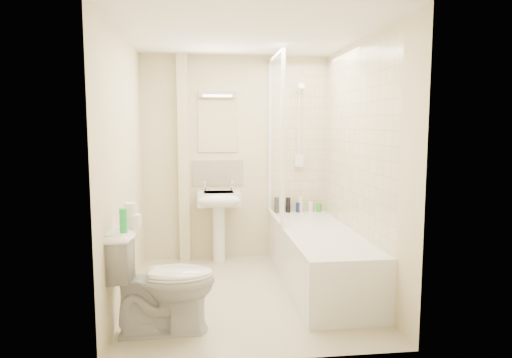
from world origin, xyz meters
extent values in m
plane|color=beige|center=(0.00, 0.00, 0.00)|extent=(2.50, 2.50, 0.00)
cube|color=beige|center=(0.00, 1.25, 1.20)|extent=(2.20, 0.02, 2.40)
cube|color=beige|center=(-1.10, 0.00, 1.20)|extent=(0.02, 2.50, 2.40)
cube|color=beige|center=(1.10, 0.00, 1.20)|extent=(0.02, 2.50, 2.40)
cube|color=white|center=(0.00, 0.00, 2.40)|extent=(2.20, 2.50, 0.02)
cube|color=beige|center=(0.75, 1.24, 1.42)|extent=(0.70, 0.01, 1.75)
cube|color=beige|center=(1.09, 0.20, 1.42)|extent=(0.01, 2.10, 1.75)
cube|color=beige|center=(-0.62, 1.19, 1.20)|extent=(0.12, 0.12, 2.40)
cube|color=beige|center=(-0.22, 1.24, 1.03)|extent=(0.60, 0.02, 0.30)
cube|color=white|center=(-0.22, 1.24, 1.58)|extent=(0.46, 0.01, 0.60)
cube|color=silver|center=(-0.22, 1.22, 1.95)|extent=(0.42, 0.07, 0.07)
cube|color=white|center=(0.75, 0.20, 0.28)|extent=(0.70, 2.10, 0.55)
cube|color=white|center=(0.75, 0.20, 0.49)|extent=(0.56, 1.96, 0.05)
cube|color=white|center=(0.40, 0.80, 1.45)|extent=(0.01, 0.90, 1.80)
cube|color=white|center=(0.40, 1.23, 1.45)|extent=(0.04, 0.04, 1.80)
cube|color=white|center=(0.40, 0.35, 1.45)|extent=(0.04, 0.04, 1.80)
cube|color=white|center=(0.40, 0.80, 2.33)|extent=(0.04, 0.90, 0.04)
cube|color=white|center=(0.40, 0.80, 0.57)|extent=(0.04, 0.90, 0.03)
cylinder|color=white|center=(0.75, 1.22, 1.55)|extent=(0.02, 0.02, 0.90)
cylinder|color=white|center=(0.75, 1.22, 1.10)|extent=(0.05, 0.05, 0.02)
cylinder|color=white|center=(0.75, 1.22, 2.00)|extent=(0.05, 0.05, 0.02)
cylinder|color=white|center=(0.75, 1.15, 2.03)|extent=(0.08, 0.11, 0.11)
cube|color=white|center=(0.75, 1.21, 1.17)|extent=(0.10, 0.05, 0.14)
cylinder|color=white|center=(0.73, 1.19, 1.60)|extent=(0.01, 0.13, 0.84)
cylinder|color=white|center=(-0.22, 1.08, 0.33)|extent=(0.14, 0.14, 0.66)
cube|color=white|center=(-0.22, 1.05, 0.75)|extent=(0.49, 0.38, 0.15)
ellipsoid|color=white|center=(-0.22, 0.88, 0.75)|extent=(0.49, 0.21, 0.15)
cube|color=silver|center=(-0.22, 1.05, 0.81)|extent=(0.34, 0.25, 0.04)
cylinder|color=white|center=(-0.38, 1.16, 0.88)|extent=(0.03, 0.03, 0.10)
cylinder|color=white|center=(-0.06, 1.16, 0.88)|extent=(0.03, 0.03, 0.10)
sphere|color=white|center=(-0.38, 1.16, 0.93)|extent=(0.04, 0.04, 0.04)
sphere|color=white|center=(-0.06, 1.16, 0.93)|extent=(0.04, 0.04, 0.04)
cylinder|color=black|center=(0.47, 1.16, 0.64)|extent=(0.05, 0.05, 0.19)
cylinder|color=white|center=(0.53, 1.16, 0.63)|extent=(0.06, 0.06, 0.17)
cylinder|color=black|center=(0.62, 1.16, 0.64)|extent=(0.06, 0.06, 0.18)
cylinder|color=navy|center=(0.74, 1.16, 0.61)|extent=(0.06, 0.06, 0.12)
cylinder|color=beige|center=(0.77, 1.16, 0.65)|extent=(0.06, 0.06, 0.19)
cylinder|color=white|center=(0.89, 1.16, 0.61)|extent=(0.05, 0.05, 0.12)
cylinder|color=green|center=(0.99, 1.16, 0.60)|extent=(0.06, 0.06, 0.10)
imported|color=white|center=(-0.72, -0.71, 0.41)|extent=(0.48, 0.81, 0.81)
cylinder|color=white|center=(-0.93, -0.63, 0.86)|extent=(0.11, 0.11, 0.10)
cylinder|color=white|center=(-0.96, -0.62, 0.95)|extent=(0.10, 0.10, 0.09)
cylinder|color=green|center=(-0.98, -0.80, 0.90)|extent=(0.06, 0.06, 0.18)
camera|label=1|loc=(-0.40, -4.16, 1.59)|focal=32.00mm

